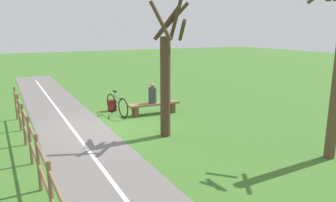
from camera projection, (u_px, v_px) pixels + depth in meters
name	position (u px, v px, depth m)	size (l,w,h in m)	color
ground_plane	(103.00, 127.00, 10.95)	(80.00, 80.00, 0.00)	#3D6B28
paved_path	(111.00, 181.00, 7.05)	(2.27, 36.00, 0.02)	#66605E
path_centre_line	(111.00, 180.00, 7.05)	(0.10, 32.00, 0.00)	silver
bench	(154.00, 106.00, 12.59)	(2.10, 0.53, 0.46)	brown
person_seated	(152.00, 94.00, 12.46)	(0.33, 0.33, 0.80)	#38383D
bicycle	(117.00, 105.00, 12.47)	(0.30, 1.78, 0.94)	black
backpack	(112.00, 105.00, 13.09)	(0.37, 0.32, 0.47)	maroon
fence_roadside	(44.00, 172.00, 5.83)	(0.40, 13.89, 1.24)	brown
tree_far_right	(167.00, 75.00, 9.69)	(1.33, 1.53, 4.19)	#473323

